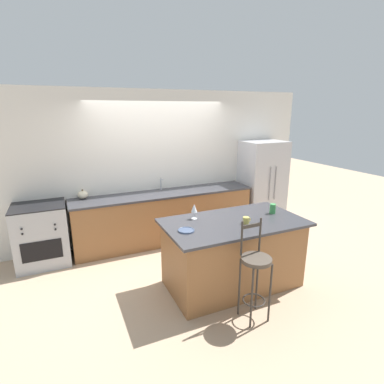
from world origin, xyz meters
TOP-DOWN VIEW (x-y plane):
  - ground_plane at (0.00, 0.00)m, footprint 18.00×18.00m
  - wall_back at (0.00, 0.69)m, footprint 6.00×0.07m
  - back_counter at (0.00, 0.37)m, footprint 3.26×0.67m
  - sink_faucet at (0.00, 0.57)m, footprint 0.02×0.13m
  - kitchen_island at (0.36, -1.38)m, footprint 1.86×1.03m
  - refrigerator at (2.09, 0.34)m, footprint 0.83×0.69m
  - oven_range at (-2.04, 0.34)m, footprint 0.76×0.68m
  - bar_stool_near at (0.21, -2.09)m, footprint 0.34×0.34m
  - dinner_plate at (-0.35, -1.44)m, footprint 0.20×0.20m
  - wine_glass at (-0.09, -1.09)m, footprint 0.08×0.08m
  - coffee_mug at (0.45, -1.53)m, footprint 0.11×0.08m
  - tumbler_cup at (1.02, -1.34)m, footprint 0.08×0.08m
  - pumpkin_decoration at (-1.37, 0.56)m, footprint 0.17×0.17m

SIDE VIEW (x-z plane):
  - ground_plane at x=0.00m, z-range 0.00..0.00m
  - back_counter at x=0.00m, z-range 0.00..0.92m
  - kitchen_island at x=0.36m, z-range 0.00..0.94m
  - oven_range at x=-2.04m, z-range 0.00..0.96m
  - bar_stool_near at x=0.21m, z-range 0.03..1.22m
  - refrigerator at x=2.09m, z-range 0.00..1.75m
  - dinner_plate at x=-0.35m, z-range 0.94..0.95m
  - coffee_mug at x=0.45m, z-range 0.94..1.02m
  - pumpkin_decoration at x=-1.37m, z-range 0.91..1.07m
  - tumbler_cup at x=1.02m, z-range 0.94..1.07m
  - sink_faucet at x=0.00m, z-range 0.95..1.17m
  - wine_glass at x=-0.09m, z-range 0.98..1.19m
  - wall_back at x=0.00m, z-range 0.00..2.70m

